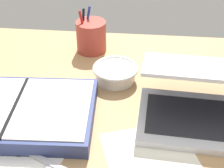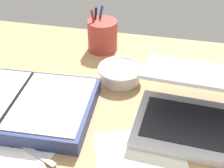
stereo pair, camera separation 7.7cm
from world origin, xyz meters
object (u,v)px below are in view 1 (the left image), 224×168
object	(u,v)px
bowl	(115,73)
scissors	(31,150)
pen_cup	(91,36)
planner	(17,112)
laptop	(206,103)

from	to	relation	value
bowl	scissors	xyz separation A→B (cm)	(-15.92, -28.93, -2.21)
bowl	pen_cup	bearing A→B (deg)	119.68
pen_cup	planner	xyz separation A→B (cm)	(-12.92, -35.57, -3.03)
bowl	pen_cup	distance (cm)	19.37
pen_cup	planner	world-z (taller)	pen_cup
planner	scissors	size ratio (longest dim) A/B	2.90
laptop	bowl	size ratio (longest dim) A/B	2.54
planner	scissors	world-z (taller)	planner
pen_cup	scissors	size ratio (longest dim) A/B	1.06
bowl	scissors	size ratio (longest dim) A/B	0.97
bowl	planner	world-z (taller)	bowl
pen_cup	planner	size ratio (longest dim) A/B	0.37
laptop	bowl	xyz separation A→B (cm)	(-23.12, 13.86, -2.11)
laptop	planner	xyz separation A→B (cm)	(-45.55, -5.04, -2.54)
pen_cup	scissors	xyz separation A→B (cm)	(-6.42, -45.61, -4.81)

